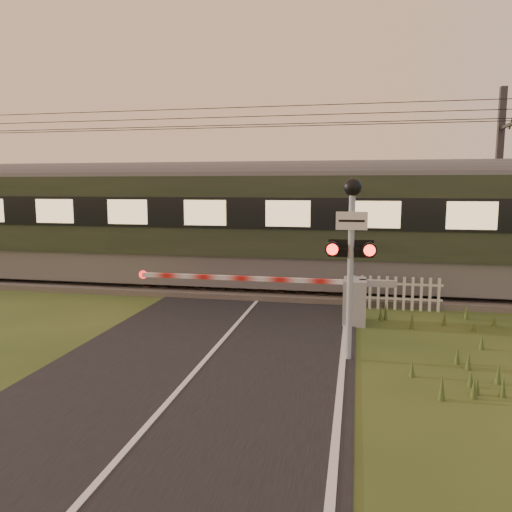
% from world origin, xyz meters
% --- Properties ---
extents(ground, '(160.00, 160.00, 0.00)m').
position_xyz_m(ground, '(0.00, 0.00, 0.00)').
color(ground, '#263C17').
rests_on(ground, ground).
extents(road, '(6.00, 140.00, 0.03)m').
position_xyz_m(road, '(0.02, -0.23, 0.01)').
color(road, black).
rests_on(road, ground).
extents(track_bed, '(140.00, 3.40, 0.39)m').
position_xyz_m(track_bed, '(0.00, 6.50, 0.07)').
color(track_bed, '#47423D').
rests_on(track_bed, ground).
extents(overhead_wires, '(120.00, 0.62, 0.62)m').
position_xyz_m(overhead_wires, '(0.00, 6.50, 5.72)').
color(overhead_wires, black).
rests_on(overhead_wires, ground).
extents(boom_gate, '(7.02, 0.89, 1.19)m').
position_xyz_m(boom_gate, '(2.63, 2.95, 0.65)').
color(boom_gate, gray).
rests_on(boom_gate, ground).
extents(crossing_signal, '(0.94, 0.37, 3.70)m').
position_xyz_m(crossing_signal, '(2.86, 0.10, 2.54)').
color(crossing_signal, gray).
rests_on(crossing_signal, ground).
extents(picket_fence, '(2.61, 0.08, 0.97)m').
position_xyz_m(picket_fence, '(4.10, 4.60, 0.49)').
color(picket_fence, silver).
rests_on(picket_fence, ground).
extents(catenary_mast, '(0.22, 2.46, 6.87)m').
position_xyz_m(catenary_mast, '(7.69, 8.72, 3.57)').
color(catenary_mast, '#2D2D30').
rests_on(catenary_mast, ground).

